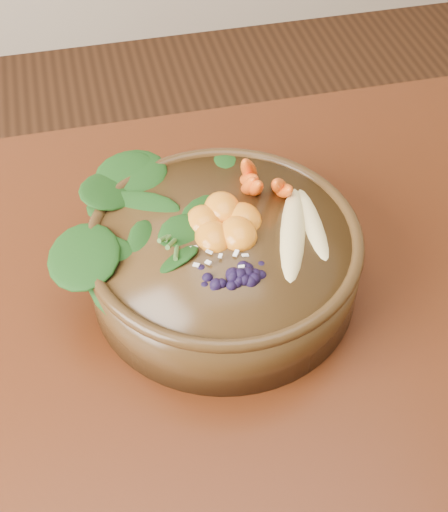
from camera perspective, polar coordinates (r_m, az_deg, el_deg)
The scene contains 8 objects.
dining_table at distance 0.90m, azimuth 2.45°, elevation -10.10°, with size 1.60×0.90×0.75m.
stoneware_bowl at distance 0.84m, azimuth 0.00°, elevation -0.47°, with size 0.32×0.32×0.09m, color #402B14.
kale_heap at distance 0.84m, azimuth -3.80°, elevation 5.66°, with size 0.21×0.19×0.05m, color #15410F, non-canonical shape.
carrot_cluster at distance 0.85m, azimuth 3.28°, elevation 8.00°, with size 0.07×0.07×0.09m, color #F75D1A, non-canonical shape.
banana_halves at distance 0.81m, azimuth 6.39°, elevation 3.00°, with size 0.09×0.18×0.03m.
mandarin_cluster at distance 0.81m, azimuth 0.02°, elevation 3.44°, with size 0.09×0.10×0.04m, color orange, non-canonical shape.
blueberry_pile at distance 0.75m, azimuth 0.74°, elevation -0.76°, with size 0.15×0.11×0.04m, color black, non-canonical shape.
coconut_flakes at distance 0.79m, azimuth 0.31°, elevation 0.70°, with size 0.10×0.08×0.01m, color white, non-canonical shape.
Camera 1 is at (-0.15, -0.47, 1.41)m, focal length 50.00 mm.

